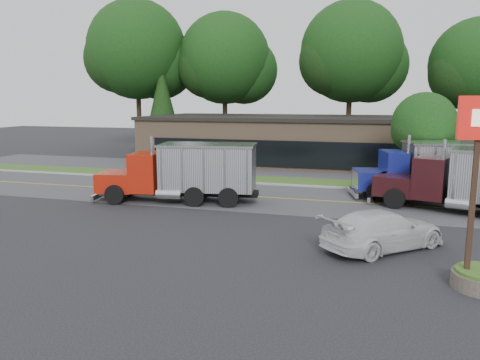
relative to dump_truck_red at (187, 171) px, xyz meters
name	(u,v)px	position (x,y,z in m)	size (l,w,h in m)	color
ground	(199,238)	(3.29, -6.54, -1.81)	(140.00, 140.00, 0.00)	#333338
road	(253,197)	(3.29, 2.46, -1.81)	(60.00, 8.00, 0.02)	#535357
center_line	(253,197)	(3.29, 2.46, -1.81)	(60.00, 0.12, 0.01)	gold
curb	(268,185)	(3.29, 6.66, -1.81)	(60.00, 0.30, 0.12)	#9E9E99
grass_verge	(274,181)	(3.29, 8.46, -1.81)	(60.00, 3.40, 0.03)	#355E20
far_parking	(287,171)	(3.29, 13.46, -1.81)	(60.00, 7.00, 0.02)	#535357
strip_mall	(320,141)	(5.29, 19.46, 0.19)	(32.00, 12.00, 4.00)	#93735A
tree_far_a	(139,55)	(-16.53, 25.60, 9.15)	(12.04, 11.33, 17.18)	#382619
tree_far_b	(226,63)	(-6.54, 27.59, 8.15)	(10.94, 10.29, 15.60)	#382619
tree_far_c	(353,57)	(7.46, 27.59, 8.47)	(11.29, 10.63, 16.11)	#382619
tree_far_d	(478,70)	(19.44, 26.57, 6.89)	(9.56, 9.00, 13.64)	#382619
evergreen_left	(162,104)	(-12.71, 23.46, 3.55)	(4.29, 4.29, 9.75)	#382619
tree_verge	(425,127)	(13.36, 8.51, 2.22)	(4.44, 4.18, 6.34)	#382619
dump_truck_red	(187,171)	(0.00, 0.00, 0.00)	(9.38, 3.96, 3.36)	black
dump_truck_blue	(425,168)	(13.22, 5.00, -0.01)	(7.71, 4.16, 3.36)	black
rally_car	(383,230)	(10.79, -5.80, -1.04)	(2.16, 5.32, 1.55)	silver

